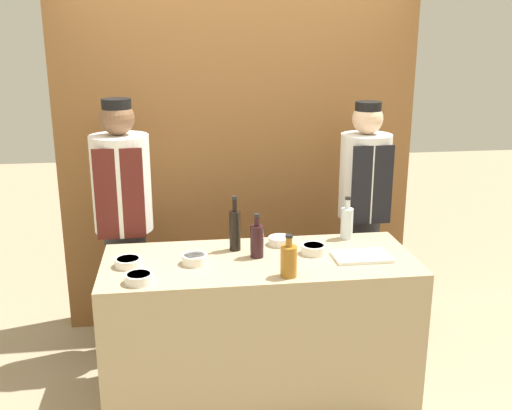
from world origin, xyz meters
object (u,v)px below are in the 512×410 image
(sauce_bowl_brown, at_px, (128,262))
(chef_left, at_px, (124,223))
(bottle_wine, at_px, (257,240))
(sauce_bowl_yellow, at_px, (194,259))
(bottle_soy, at_px, (235,229))
(chef_right, at_px, (363,215))
(bottle_amber, at_px, (289,260))
(cutting_board, at_px, (361,256))
(sauce_bowl_red, at_px, (280,240))
(bottle_clear, at_px, (347,222))
(sauce_bowl_green, at_px, (139,278))
(sauce_bowl_orange, at_px, (314,249))

(sauce_bowl_brown, xyz_separation_m, chef_left, (-0.07, 0.62, 0.03))
(chef_left, bearing_deg, bottle_wine, -36.07)
(sauce_bowl_yellow, bearing_deg, bottle_soy, 36.99)
(chef_right, bearing_deg, bottle_amber, -127.86)
(cutting_board, bearing_deg, bottle_soy, 161.75)
(sauce_bowl_red, relative_size, bottle_clear, 0.52)
(bottle_soy, bearing_deg, bottle_clear, 8.75)
(sauce_bowl_yellow, bearing_deg, sauce_bowl_green, -142.47)
(sauce_bowl_yellow, relative_size, bottle_amber, 0.61)
(sauce_bowl_red, xyz_separation_m, bottle_amber, (-0.04, -0.48, 0.06))
(bottle_amber, bearing_deg, bottle_soy, 119.11)
(sauce_bowl_brown, distance_m, bottle_clear, 1.36)
(sauce_bowl_yellow, xyz_separation_m, bottle_wine, (0.36, 0.06, 0.07))
(bottle_soy, xyz_separation_m, chef_right, (0.93, 0.45, -0.09))
(sauce_bowl_brown, height_order, chef_right, chef_right)
(bottle_soy, distance_m, chef_left, 0.82)
(bottle_amber, bearing_deg, sauce_bowl_red, 85.42)
(bottle_clear, relative_size, chef_left, 0.16)
(sauce_bowl_red, xyz_separation_m, sauce_bowl_brown, (-0.89, -0.23, -0.00))
(cutting_board, relative_size, bottle_clear, 1.19)
(sauce_bowl_red, relative_size, bottle_amber, 0.61)
(sauce_bowl_orange, xyz_separation_m, sauce_bowl_red, (-0.17, 0.17, -0.00))
(sauce_bowl_green, distance_m, cutting_board, 1.26)
(bottle_soy, bearing_deg, sauce_bowl_green, -142.72)
(sauce_bowl_yellow, bearing_deg, sauce_bowl_red, 24.32)
(sauce_bowl_red, distance_m, chef_left, 1.04)
(cutting_board, distance_m, bottle_amber, 0.51)
(sauce_bowl_green, height_order, chef_left, chef_left)
(bottle_wine, height_order, bottle_clear, bottle_clear)
(chef_right, bearing_deg, sauce_bowl_brown, -157.97)
(sauce_bowl_red, bearing_deg, sauce_bowl_yellow, -155.68)
(bottle_amber, bearing_deg, sauce_bowl_yellow, 153.27)
(sauce_bowl_yellow, xyz_separation_m, bottle_amber, (0.49, -0.25, 0.06))
(sauce_bowl_red, distance_m, chef_right, 0.76)
(bottle_wine, relative_size, chef_left, 0.15)
(sauce_bowl_green, distance_m, sauce_bowl_brown, 0.25)
(bottle_clear, height_order, chef_left, chef_left)
(bottle_wine, xyz_separation_m, chef_right, (0.81, 0.58, -0.06))
(bottle_soy, bearing_deg, chef_right, 25.80)
(sauce_bowl_orange, bearing_deg, bottle_soy, 164.69)
(sauce_bowl_yellow, height_order, bottle_wine, bottle_wine)
(sauce_bowl_orange, bearing_deg, bottle_amber, -123.81)
(sauce_bowl_yellow, bearing_deg, bottle_amber, -26.73)
(chef_right, bearing_deg, bottle_wine, -144.56)
(sauce_bowl_orange, xyz_separation_m, bottle_amber, (-0.21, -0.31, 0.06))
(sauce_bowl_green, bearing_deg, sauce_bowl_brown, 106.69)
(sauce_bowl_brown, distance_m, chef_left, 0.63)
(sauce_bowl_red, bearing_deg, chef_left, 157.62)
(sauce_bowl_green, relative_size, cutting_board, 0.46)
(sauce_bowl_orange, xyz_separation_m, cutting_board, (0.26, -0.11, -0.02))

